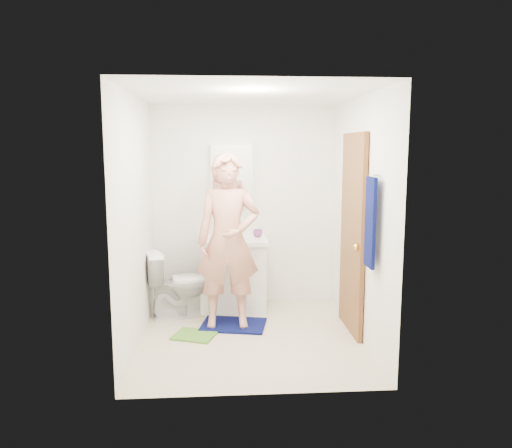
{
  "coord_description": "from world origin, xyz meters",
  "views": [
    {
      "loc": [
        -0.27,
        -4.82,
        1.9
      ],
      "look_at": [
        0.08,
        0.25,
        1.12
      ],
      "focal_mm": 35.0,
      "sensor_mm": 36.0,
      "label": 1
    }
  ],
  "objects_px": {
    "toothbrush_cup": "(258,233)",
    "man": "(228,241)",
    "vanity_cabinet": "(233,276)",
    "toilet": "(180,283)",
    "soap_dispenser": "(217,232)",
    "medicine_cabinet": "(232,173)",
    "towel": "(370,222)"
  },
  "relations": [
    {
      "from": "toothbrush_cup",
      "to": "man",
      "type": "xyz_separation_m",
      "value": [
        -0.36,
        -0.68,
        0.04
      ]
    },
    {
      "from": "toothbrush_cup",
      "to": "man",
      "type": "bearing_deg",
      "value": -117.86
    },
    {
      "from": "vanity_cabinet",
      "to": "toilet",
      "type": "bearing_deg",
      "value": -160.34
    },
    {
      "from": "toilet",
      "to": "soap_dispenser",
      "type": "relative_size",
      "value": 4.26
    },
    {
      "from": "medicine_cabinet",
      "to": "man",
      "type": "xyz_separation_m",
      "value": [
        -0.06,
        -0.83,
        -0.67
      ]
    },
    {
      "from": "vanity_cabinet",
      "to": "medicine_cabinet",
      "type": "xyz_separation_m",
      "value": [
        0.0,
        0.22,
        1.2
      ]
    },
    {
      "from": "towel",
      "to": "toilet",
      "type": "distance_m",
      "value": 2.35
    },
    {
      "from": "vanity_cabinet",
      "to": "man",
      "type": "bearing_deg",
      "value": -95.72
    },
    {
      "from": "man",
      "to": "toothbrush_cup",
      "type": "bearing_deg",
      "value": 62.34
    },
    {
      "from": "vanity_cabinet",
      "to": "soap_dispenser",
      "type": "relative_size",
      "value": 4.49
    },
    {
      "from": "vanity_cabinet",
      "to": "towel",
      "type": "height_order",
      "value": "towel"
    },
    {
      "from": "toilet",
      "to": "toothbrush_cup",
      "type": "bearing_deg",
      "value": -86.5
    },
    {
      "from": "towel",
      "to": "medicine_cabinet",
      "type": "bearing_deg",
      "value": 124.61
    },
    {
      "from": "medicine_cabinet",
      "to": "vanity_cabinet",
      "type": "bearing_deg",
      "value": -90.0
    },
    {
      "from": "towel",
      "to": "toothbrush_cup",
      "type": "xyz_separation_m",
      "value": [
        -0.88,
        1.56,
        -0.36
      ]
    },
    {
      "from": "towel",
      "to": "man",
      "type": "distance_m",
      "value": 1.56
    },
    {
      "from": "vanity_cabinet",
      "to": "toilet",
      "type": "distance_m",
      "value": 0.64
    },
    {
      "from": "soap_dispenser",
      "to": "toothbrush_cup",
      "type": "distance_m",
      "value": 0.5
    },
    {
      "from": "soap_dispenser",
      "to": "toothbrush_cup",
      "type": "bearing_deg",
      "value": 13.48
    },
    {
      "from": "toothbrush_cup",
      "to": "medicine_cabinet",
      "type": "bearing_deg",
      "value": 154.12
    },
    {
      "from": "vanity_cabinet",
      "to": "toilet",
      "type": "relative_size",
      "value": 1.05
    },
    {
      "from": "toilet",
      "to": "soap_dispenser",
      "type": "height_order",
      "value": "soap_dispenser"
    },
    {
      "from": "toothbrush_cup",
      "to": "toilet",
      "type": "bearing_deg",
      "value": -161.92
    },
    {
      "from": "medicine_cabinet",
      "to": "towel",
      "type": "xyz_separation_m",
      "value": [
        1.18,
        -1.71,
        -0.35
      ]
    },
    {
      "from": "toothbrush_cup",
      "to": "soap_dispenser",
      "type": "bearing_deg",
      "value": -166.52
    },
    {
      "from": "towel",
      "to": "toothbrush_cup",
      "type": "relative_size",
      "value": 7.16
    },
    {
      "from": "soap_dispenser",
      "to": "man",
      "type": "xyz_separation_m",
      "value": [
        0.12,
        -0.57,
        -0.01
      ]
    },
    {
      "from": "toothbrush_cup",
      "to": "man",
      "type": "relative_size",
      "value": 0.06
    },
    {
      "from": "vanity_cabinet",
      "to": "medicine_cabinet",
      "type": "height_order",
      "value": "medicine_cabinet"
    },
    {
      "from": "toilet",
      "to": "toothbrush_cup",
      "type": "xyz_separation_m",
      "value": [
        0.9,
        0.29,
        0.51
      ]
    },
    {
      "from": "toilet",
      "to": "man",
      "type": "relative_size",
      "value": 0.42
    },
    {
      "from": "toilet",
      "to": "soap_dispenser",
      "type": "distance_m",
      "value": 0.72
    }
  ]
}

